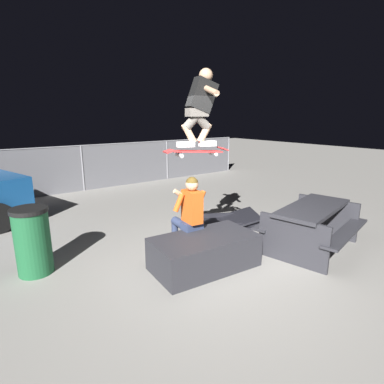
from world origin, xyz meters
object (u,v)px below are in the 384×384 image
object	(u,v)px
skater_airborne	(200,104)
kicker_ramp	(231,222)
skateboard	(197,151)
trash_bin	(33,241)
picnic_table_back	(312,220)
ledge_box_main	(204,252)
person_sitting_on_ledge	(188,212)

from	to	relation	value
skater_airborne	kicker_ramp	distance (m)	2.82
skateboard	kicker_ramp	xyz separation A→B (m)	(1.47, 0.72, -1.64)
skateboard	skater_airborne	bearing A→B (deg)	-13.51
kicker_ramp	trash_bin	world-z (taller)	trash_bin
kicker_ramp	picnic_table_back	size ratio (longest dim) A/B	0.73
kicker_ramp	trash_bin	bearing A→B (deg)	176.98
skateboard	skater_airborne	distance (m)	0.69
trash_bin	ledge_box_main	bearing A→B (deg)	-32.85
picnic_table_back	trash_bin	size ratio (longest dim) A/B	1.99
skater_airborne	picnic_table_back	size ratio (longest dim) A/B	0.58
skateboard	kicker_ramp	bearing A→B (deg)	26.18
trash_bin	skateboard	bearing A→B (deg)	-22.43
ledge_box_main	kicker_ramp	world-z (taller)	ledge_box_main
skateboard	kicker_ramp	world-z (taller)	skateboard
ledge_box_main	skater_airborne	world-z (taller)	skater_airborne
person_sitting_on_ledge	trash_bin	size ratio (longest dim) A/B	1.35
ledge_box_main	picnic_table_back	world-z (taller)	picnic_table_back
picnic_table_back	skater_airborne	bearing A→B (deg)	150.87
ledge_box_main	trash_bin	distance (m)	2.47
ledge_box_main	skater_airborne	bearing A→B (deg)	60.91
ledge_box_main	skateboard	xyz separation A→B (m)	(0.17, 0.41, 1.45)
person_sitting_on_ledge	trash_bin	xyz separation A→B (m)	(-2.11, 0.86, -0.24)
person_sitting_on_ledge	trash_bin	distance (m)	2.29
ledge_box_main	skateboard	bearing A→B (deg)	67.96
person_sitting_on_ledge	trash_bin	world-z (taller)	person_sitting_on_ledge
skater_airborne	kicker_ramp	world-z (taller)	skater_airborne
skater_airborne	trash_bin	size ratio (longest dim) A/B	1.14
ledge_box_main	skater_airborne	xyz separation A→B (m)	(0.22, 0.40, 2.14)
person_sitting_on_ledge	skateboard	world-z (taller)	skateboard
person_sitting_on_ledge	skater_airborne	xyz separation A→B (m)	(0.17, -0.07, 1.65)
person_sitting_on_ledge	kicker_ramp	xyz separation A→B (m)	(1.59, 0.67, -0.68)
person_sitting_on_ledge	kicker_ramp	bearing A→B (deg)	22.72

